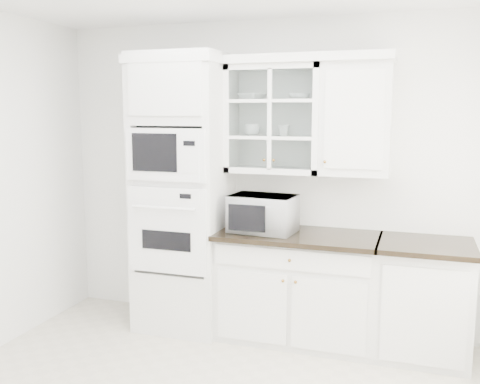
% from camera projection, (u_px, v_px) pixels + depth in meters
% --- Properties ---
extents(room_shell, '(4.00, 3.50, 2.70)m').
position_uv_depth(room_shell, '(224.00, 133.00, 3.43)').
color(room_shell, white).
rests_on(room_shell, ground).
extents(oven_column, '(0.76, 0.68, 2.40)m').
position_uv_depth(oven_column, '(183.00, 194.00, 4.67)').
color(oven_column, silver).
rests_on(oven_column, ground).
extents(base_cabinet_run, '(1.32, 0.67, 0.92)m').
position_uv_depth(base_cabinet_run, '(298.00, 286.00, 4.49)').
color(base_cabinet_run, silver).
rests_on(base_cabinet_run, ground).
extents(extra_base_cabinet, '(0.72, 0.67, 0.92)m').
position_uv_depth(extra_base_cabinet, '(423.00, 299.00, 4.18)').
color(extra_base_cabinet, silver).
rests_on(extra_base_cabinet, ground).
extents(upper_cabinet_glass, '(0.80, 0.33, 0.90)m').
position_uv_depth(upper_cabinet_glass, '(275.00, 119.00, 4.49)').
color(upper_cabinet_glass, silver).
rests_on(upper_cabinet_glass, room_shell).
extents(upper_cabinet_solid, '(0.55, 0.33, 0.90)m').
position_uv_depth(upper_cabinet_solid, '(356.00, 120.00, 4.28)').
color(upper_cabinet_solid, silver).
rests_on(upper_cabinet_solid, room_shell).
extents(crown_molding, '(2.14, 0.38, 0.07)m').
position_uv_depth(crown_molding, '(262.00, 60.00, 4.43)').
color(crown_molding, white).
rests_on(crown_molding, room_shell).
extents(countertop_microwave, '(0.56, 0.48, 0.31)m').
position_uv_depth(countertop_microwave, '(264.00, 213.00, 4.46)').
color(countertop_microwave, white).
rests_on(countertop_microwave, base_cabinet_run).
extents(bowl_a, '(0.29, 0.29, 0.06)m').
position_uv_depth(bowl_a, '(253.00, 97.00, 4.53)').
color(bowl_a, white).
rests_on(bowl_a, upper_cabinet_glass).
extents(bowl_b, '(0.19, 0.19, 0.05)m').
position_uv_depth(bowl_b, '(299.00, 96.00, 4.41)').
color(bowl_b, white).
rests_on(bowl_b, upper_cabinet_glass).
extents(cup_a, '(0.14, 0.14, 0.10)m').
position_uv_depth(cup_a, '(253.00, 130.00, 4.56)').
color(cup_a, white).
rests_on(cup_a, upper_cabinet_glass).
extents(cup_b, '(0.12, 0.12, 0.09)m').
position_uv_depth(cup_b, '(284.00, 130.00, 4.48)').
color(cup_b, white).
rests_on(cup_b, upper_cabinet_glass).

